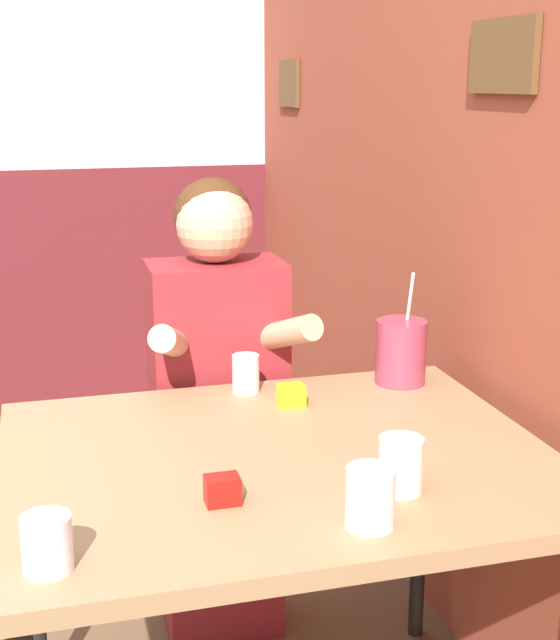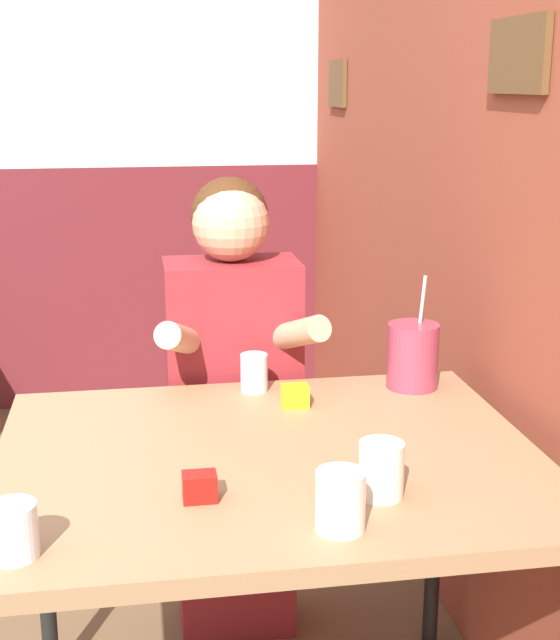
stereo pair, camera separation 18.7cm
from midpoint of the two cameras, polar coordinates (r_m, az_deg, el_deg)
brick_wall_right at (r=2.82m, az=10.73°, el=12.46°), size 0.08×4.71×2.70m
main_table at (r=1.80m, az=2.34°, el=-10.42°), size 1.07×0.87×0.75m
person_seated at (r=2.33m, az=-0.71°, el=-5.60°), size 0.42×0.40×1.24m
cocktail_pitcher at (r=2.16m, az=10.96°, el=-2.29°), size 0.12×0.12×0.28m
glass_near_pitcher at (r=1.43m, az=-13.09°, el=-13.09°), size 0.08×0.08×0.09m
glass_center at (r=1.48m, az=7.57°, el=-11.48°), size 0.08×0.08×0.10m
glass_far_side at (r=1.60m, az=9.87°, el=-9.48°), size 0.08×0.08×0.10m
glass_by_brick at (r=2.10m, az=0.87°, el=-3.42°), size 0.06×0.06×0.09m
condiment_ketchup at (r=1.58m, az=-1.74°, el=-10.70°), size 0.06×0.04×0.05m
condiment_mustard at (r=2.01m, az=3.63°, el=-4.91°), size 0.06×0.04×0.05m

